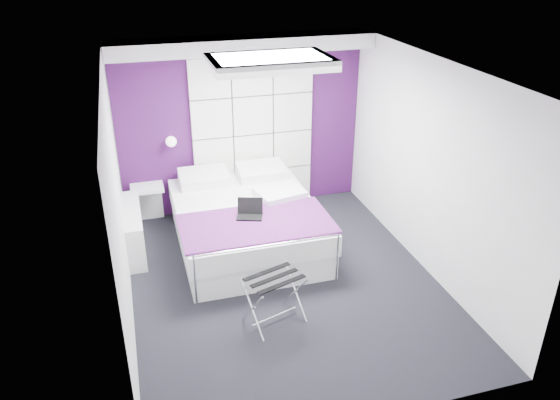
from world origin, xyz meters
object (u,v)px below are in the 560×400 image
radiator (134,230)px  wall_lamp (171,141)px  luggage_rack (274,299)px  laptop (249,212)px  nightstand (147,188)px  bed (246,223)px

radiator → wall_lamp: bearing=49.9°
radiator → luggage_rack: radiator is taller
laptop → wall_lamp: bearing=137.4°
nightstand → radiator: bearing=-108.4°
nightstand → luggage_rack: 2.93m
wall_lamp → radiator: (-0.64, -0.76, -0.92)m
radiator → luggage_rack: 2.40m
bed → laptop: bearing=-96.5°
wall_lamp → nightstand: 0.77m
bed → nightstand: (-1.21, 1.00, 0.23)m
wall_lamp → radiator: wall_lamp is taller
laptop → bed: bearing=102.4°
bed → laptop: laptop is taller
luggage_rack → wall_lamp: bearing=87.0°
wall_lamp → nightstand: (-0.40, -0.04, -0.66)m
luggage_rack → laptop: bearing=70.3°
wall_lamp → laptop: 1.70m
wall_lamp → bed: 1.59m
radiator → bed: size_ratio=0.53×
wall_lamp → bed: wall_lamp is taller
nightstand → wall_lamp: bearing=5.7°
wall_lamp → radiator: 1.35m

